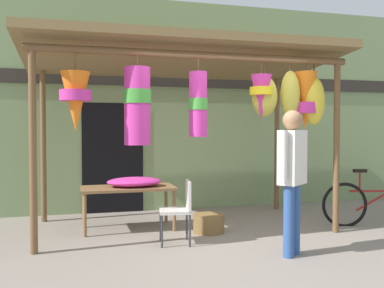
# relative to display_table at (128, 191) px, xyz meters

# --- Properties ---
(ground_plane) EXTENTS (30.00, 30.00, 0.00)m
(ground_plane) POSITION_rel_display_table_xyz_m (1.16, -1.10, -0.59)
(ground_plane) COLOR gray
(shop_facade) EXTENTS (11.71, 0.29, 3.93)m
(shop_facade) POSITION_rel_display_table_xyz_m (1.15, 1.57, 1.38)
(shop_facade) COLOR #7A9360
(shop_facade) RESTS_ON ground_plane
(market_stall_canopy) EXTENTS (4.70, 2.43, 2.80)m
(market_stall_canopy) POSITION_rel_display_table_xyz_m (0.91, -0.31, 1.77)
(market_stall_canopy) COLOR brown
(market_stall_canopy) RESTS_ON ground_plane
(display_table) EXTENTS (1.40, 0.70, 0.65)m
(display_table) POSITION_rel_display_table_xyz_m (0.00, 0.00, 0.00)
(display_table) COLOR brown
(display_table) RESTS_ON ground_plane
(flower_heap_on_table) EXTENTS (0.83, 0.58, 0.14)m
(flower_heap_on_table) POSITION_rel_display_table_xyz_m (0.11, -0.01, 0.14)
(flower_heap_on_table) COLOR #D13399
(flower_heap_on_table) RESTS_ON display_table
(folding_chair) EXTENTS (0.46, 0.46, 0.84)m
(folding_chair) POSITION_rel_display_table_xyz_m (0.57, -1.01, -0.08)
(folding_chair) COLOR beige
(folding_chair) RESTS_ON ground_plane
(wicker_basket_by_table) EXTENTS (0.46, 0.46, 0.27)m
(wicker_basket_by_table) POSITION_rel_display_table_xyz_m (1.12, -0.52, -0.45)
(wicker_basket_by_table) COLOR brown
(wicker_basket_by_table) RESTS_ON ground_plane
(parked_bicycle) EXTENTS (1.70, 0.60, 0.92)m
(parked_bicycle) POSITION_rel_display_table_xyz_m (3.81, -0.80, -0.24)
(parked_bicycle) COLOR black
(parked_bicycle) RESTS_ON ground_plane
(customer_foreground) EXTENTS (0.48, 0.42, 1.75)m
(customer_foreground) POSITION_rel_display_table_xyz_m (1.73, -1.90, 0.45)
(customer_foreground) COLOR #2D5193
(customer_foreground) RESTS_ON ground_plane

